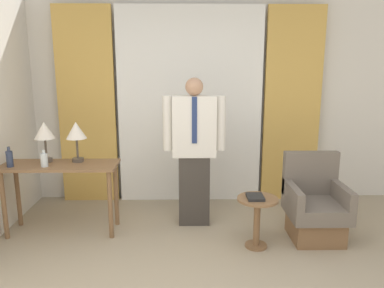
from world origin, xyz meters
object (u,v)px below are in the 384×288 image
object	(u,v)px
table_lamp_right	(76,132)
bottle_by_lamp	(10,159)
table_lamp_left	(44,133)
armchair	(315,208)
book	(255,197)
person	(194,148)
side_table	(257,214)
desk	(60,176)
bottle_near_edge	(44,160)

from	to	relation	value
table_lamp_right	bottle_by_lamp	distance (m)	0.73
table_lamp_right	bottle_by_lamp	world-z (taller)	table_lamp_right
table_lamp_left	armchair	world-z (taller)	table_lamp_left
armchair	book	bearing A→B (deg)	-162.40
bottle_by_lamp	person	bearing A→B (deg)	8.70
table_lamp_left	side_table	size ratio (longest dim) A/B	0.84
desk	book	world-z (taller)	desk
bottle_near_edge	armchair	size ratio (longest dim) A/B	0.20
table_lamp_left	armchair	bearing A→B (deg)	-5.72
desk	table_lamp_right	size ratio (longest dim) A/B	2.79
desk	person	distance (m)	1.51
person	table_lamp_right	bearing A→B (deg)	-175.74
desk	table_lamp_right	bearing A→B (deg)	30.18
desk	bottle_by_lamp	size ratio (longest dim) A/B	5.73
table_lamp_right	book	distance (m)	2.04
desk	bottle_by_lamp	bearing A→B (deg)	-168.15
side_table	book	distance (m)	0.19
table_lamp_left	bottle_by_lamp	world-z (taller)	table_lamp_left
book	desk	bearing A→B (deg)	168.74
table_lamp_right	person	xyz separation A→B (m)	(1.30, 0.10, -0.20)
bottle_by_lamp	desk	bearing A→B (deg)	11.85
table_lamp_left	bottle_near_edge	xyz separation A→B (m)	(0.05, -0.20, -0.26)
desk	bottle_near_edge	size ratio (longest dim) A/B	6.95
bottle_near_edge	book	xyz separation A→B (m)	(2.19, -0.31, -0.31)
bottle_by_lamp	side_table	world-z (taller)	bottle_by_lamp
table_lamp_left	book	distance (m)	2.37
bottle_near_edge	book	world-z (taller)	bottle_near_edge
desk	armchair	xyz separation A→B (m)	(2.76, -0.19, -0.32)
bottle_near_edge	person	xyz separation A→B (m)	(1.59, 0.30, 0.06)
armchair	side_table	distance (m)	0.69
table_lamp_right	side_table	world-z (taller)	table_lamp_right
table_lamp_right	bottle_by_lamp	xyz separation A→B (m)	(-0.66, -0.20, -0.24)
desk	table_lamp_left	xyz separation A→B (m)	(-0.17, 0.10, 0.46)
bottle_by_lamp	book	xyz separation A→B (m)	(2.55, -0.31, -0.33)
desk	person	xyz separation A→B (m)	(1.47, 0.20, 0.27)
book	person	bearing A→B (deg)	134.54
desk	person	bearing A→B (deg)	7.64
desk	table_lamp_left	size ratio (longest dim) A/B	2.79
side_table	bottle_by_lamp	bearing A→B (deg)	173.38
table_lamp_left	bottle_by_lamp	distance (m)	0.44
table_lamp_right	book	xyz separation A→B (m)	(1.90, -0.51, -0.57)
bottle_near_edge	armchair	distance (m)	2.93
table_lamp_left	book	xyz separation A→B (m)	(2.24, -0.51, -0.57)
table_lamp_right	bottle_by_lamp	bearing A→B (deg)	-162.90
armchair	person	bearing A→B (deg)	163.16
bottle_near_edge	side_table	size ratio (longest dim) A/B	0.34
bottle_by_lamp	person	xyz separation A→B (m)	(1.95, 0.30, 0.04)
bottle_near_edge	bottle_by_lamp	xyz separation A→B (m)	(-0.36, -0.00, 0.02)
bottle_by_lamp	table_lamp_left	bearing A→B (deg)	33.02
bottle_by_lamp	book	size ratio (longest dim) A/B	1.05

